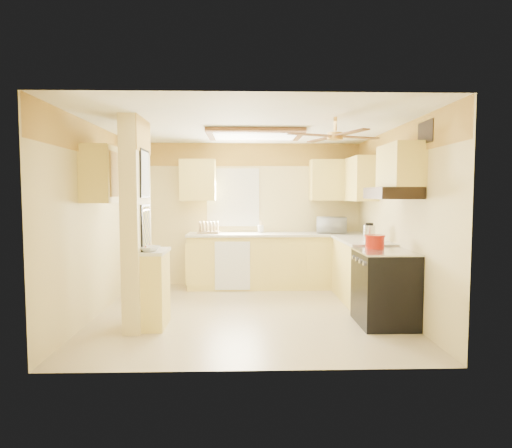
{
  "coord_description": "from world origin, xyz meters",
  "views": [
    {
      "loc": [
        -0.06,
        -5.69,
        1.61
      ],
      "look_at": [
        0.11,
        0.35,
        1.19
      ],
      "focal_mm": 30.0,
      "sensor_mm": 36.0,
      "label": 1
    }
  ],
  "objects_px": {
    "stove": "(385,288)",
    "dutch_oven": "(375,241)",
    "bowl": "(149,249)",
    "kettle": "(369,232)",
    "microwave": "(331,225)"
  },
  "relations": [
    {
      "from": "bowl",
      "to": "stove",
      "type": "bearing_deg",
      "value": 2.8
    },
    {
      "from": "stove",
      "to": "microwave",
      "type": "relative_size",
      "value": 1.84
    },
    {
      "from": "dutch_oven",
      "to": "kettle",
      "type": "relative_size",
      "value": 1.0
    },
    {
      "from": "microwave",
      "to": "bowl",
      "type": "distance_m",
      "value": 3.49
    },
    {
      "from": "stove",
      "to": "dutch_oven",
      "type": "xyz_separation_m",
      "value": [
        -0.05,
        0.26,
        0.54
      ]
    },
    {
      "from": "stove",
      "to": "kettle",
      "type": "xyz_separation_m",
      "value": [
        0.06,
        0.9,
        0.6
      ]
    },
    {
      "from": "kettle",
      "to": "microwave",
      "type": "bearing_deg",
      "value": 102.74
    },
    {
      "from": "kettle",
      "to": "dutch_oven",
      "type": "bearing_deg",
      "value": -100.29
    },
    {
      "from": "dutch_oven",
      "to": "kettle",
      "type": "xyz_separation_m",
      "value": [
        0.12,
        0.64,
        0.06
      ]
    },
    {
      "from": "microwave",
      "to": "dutch_oven",
      "type": "bearing_deg",
      "value": 102.64
    },
    {
      "from": "stove",
      "to": "kettle",
      "type": "distance_m",
      "value": 1.08
    },
    {
      "from": "bowl",
      "to": "dutch_oven",
      "type": "distance_m",
      "value": 2.82
    },
    {
      "from": "bowl",
      "to": "dutch_oven",
      "type": "bearing_deg",
      "value": 8.09
    },
    {
      "from": "stove",
      "to": "kettle",
      "type": "bearing_deg",
      "value": 85.95
    },
    {
      "from": "stove",
      "to": "dutch_oven",
      "type": "distance_m",
      "value": 0.6
    }
  ]
}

